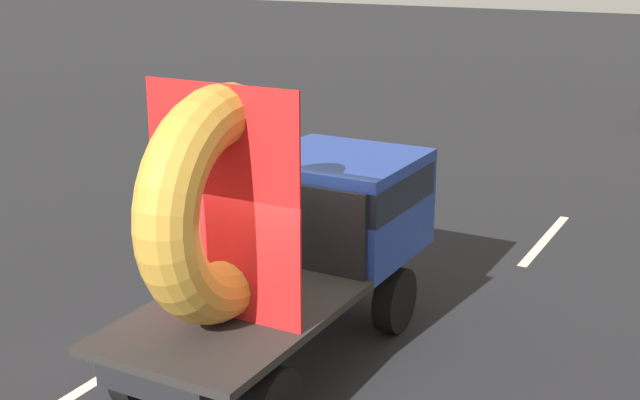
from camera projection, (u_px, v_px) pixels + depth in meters
ground_plane at (240, 382)px, 10.19m from camera, size 120.00×120.00×0.00m
flatbed_truck at (294, 224)px, 10.44m from camera, size 2.02×5.10×3.71m
lane_dash_left_near at (75, 394)px, 9.92m from camera, size 0.16×2.64×0.01m
lane_dash_left_far at (375, 209)px, 16.84m from camera, size 0.16×2.90×0.01m
lane_dash_right_far at (545, 240)px, 15.08m from camera, size 0.16×2.96×0.01m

